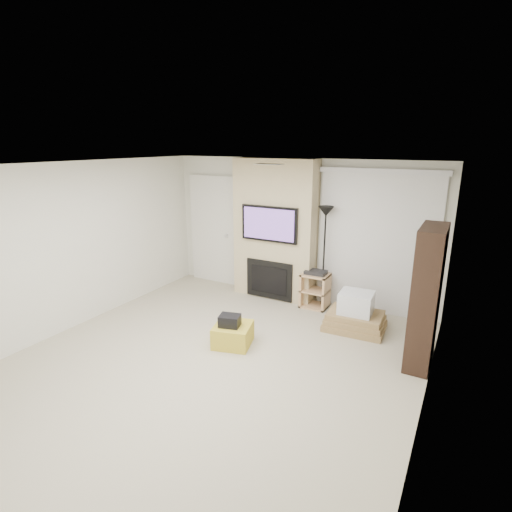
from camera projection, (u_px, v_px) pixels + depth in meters
The scene contains 15 objects.
floor at pixel (212, 364), 5.16m from camera, with size 5.00×5.50×0.00m, color #B1A88E.
ceiling at pixel (205, 166), 4.47m from camera, with size 5.00×5.50×0.00m, color white.
wall_back at pixel (297, 230), 7.14m from camera, with size 5.00×2.50×0.00m, color silver.
wall_left at pixel (71, 247), 5.97m from camera, with size 5.50×2.50×0.00m, color silver.
wall_right at pixel (432, 313), 3.67m from camera, with size 5.50×2.50×0.00m, color silver.
hvac_vent at pixel (269, 164), 4.97m from camera, with size 0.35×0.18×0.01m, color silver.
ottoman at pixel (233, 335), 5.62m from camera, with size 0.50×0.50×0.30m, color gold.
black_bag at pixel (230, 321), 5.52m from camera, with size 0.28×0.22×0.16m, color black.
fireplace_wall at pixel (275, 231), 7.13m from camera, with size 1.50×0.47×2.50m.
entry_door at pixel (213, 231), 7.99m from camera, with size 1.02×0.11×2.14m.
vertical_blinds at pixel (376, 238), 6.44m from camera, with size 1.98×0.10×2.37m.
floor_lamp at pixel (325, 229), 6.62m from camera, with size 0.26×0.26×1.75m.
av_stand at pixel (315, 288), 6.86m from camera, with size 0.45×0.38×0.66m.
box_stack at pixel (355, 315), 6.07m from camera, with size 0.92×0.71×0.59m.
bookshelf at pixel (426, 297), 4.97m from camera, with size 0.30×0.80×1.80m.
Camera 1 is at (2.70, -3.74, 2.76)m, focal length 28.00 mm.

